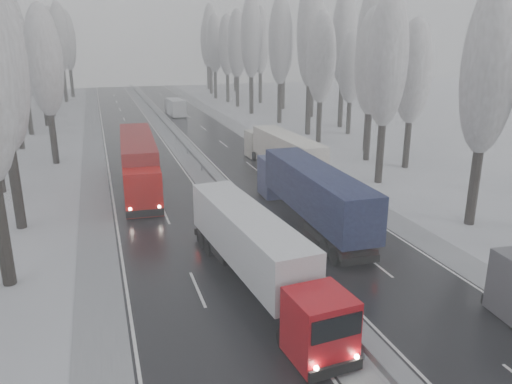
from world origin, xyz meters
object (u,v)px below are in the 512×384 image
truck_blue_box (309,190)px  truck_cream_box (282,150)px  box_truck_distant (175,107)px  truck_red_red (139,160)px  truck_red_white (255,248)px

truck_blue_box → truck_cream_box: truck_blue_box is taller
truck_cream_box → truck_blue_box: bearing=-106.1°
box_truck_distant → truck_cream_box: bearing=-87.4°
truck_blue_box → truck_red_red: 16.31m
box_truck_distant → truck_blue_box: bearing=-92.3°
truck_blue_box → truck_red_red: size_ratio=0.96×
truck_red_white → truck_red_red: 20.73m
truck_cream_box → truck_red_white: size_ratio=0.99×
truck_blue_box → box_truck_distant: bearing=91.7°
truck_blue_box → truck_cream_box: (3.27, 13.94, -0.27)m
box_truck_distant → truck_red_red: 43.27m
truck_blue_box → box_truck_distant: truck_blue_box is taller
truck_red_white → truck_red_red: size_ratio=0.87×
box_truck_distant → truck_red_red: truck_red_red is taller
truck_red_white → truck_red_red: bearing=96.2°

